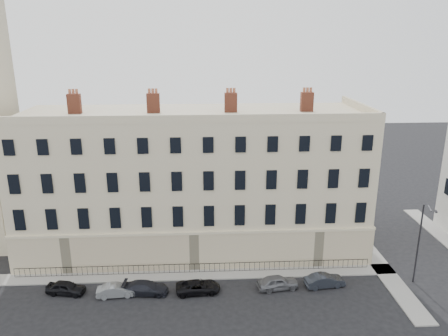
% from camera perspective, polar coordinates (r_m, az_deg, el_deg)
% --- Properties ---
extents(ground, '(160.00, 160.00, 0.00)m').
position_cam_1_polar(ground, '(40.57, 4.96, -17.15)').
color(ground, black).
rests_on(ground, ground).
extents(terrace, '(36.22, 12.22, 17.00)m').
position_cam_1_polar(terrace, '(47.67, -3.92, -1.67)').
color(terrace, beige).
rests_on(terrace, ground).
extents(pavement_terrace, '(48.00, 2.00, 0.12)m').
position_cam_1_polar(pavement_terrace, '(44.68, -9.15, -13.73)').
color(pavement_terrace, gray).
rests_on(pavement_terrace, ground).
extents(pavement_east_return, '(2.00, 24.00, 0.12)m').
position_cam_1_polar(pavement_east_return, '(50.41, 18.72, -10.70)').
color(pavement_east_return, gray).
rests_on(pavement_east_return, ground).
extents(railings, '(35.00, 0.04, 0.96)m').
position_cam_1_polar(railings, '(44.52, -3.87, -12.92)').
color(railings, black).
rests_on(railings, ground).
extents(car_a, '(3.74, 2.00, 1.21)m').
position_cam_1_polar(car_a, '(43.78, -19.94, -14.49)').
color(car_a, black).
rests_on(car_a, ground).
extents(car_b, '(3.59, 1.54, 1.15)m').
position_cam_1_polar(car_b, '(42.16, -13.88, -15.25)').
color(car_b, slate).
rests_on(car_b, ground).
extents(car_c, '(4.25, 2.01, 1.20)m').
position_cam_1_polar(car_c, '(41.94, -10.17, -15.15)').
color(car_c, black).
rests_on(car_c, ground).
extents(car_d, '(4.23, 2.21, 1.14)m').
position_cam_1_polar(car_d, '(41.59, -3.40, -15.24)').
color(car_d, black).
rests_on(car_d, ground).
extents(car_e, '(4.05, 2.12, 1.31)m').
position_cam_1_polar(car_e, '(42.30, 7.03, -14.60)').
color(car_e, slate).
rests_on(car_e, ground).
extents(car_f, '(3.90, 1.81, 1.24)m').
position_cam_1_polar(car_f, '(43.37, 13.00, -14.13)').
color(car_f, '#22262D').
rests_on(car_f, ground).
extents(streetlamp, '(0.67, 1.68, 7.99)m').
position_cam_1_polar(streetlamp, '(44.96, 24.20, -8.62)').
color(streetlamp, '#29292D').
rests_on(streetlamp, ground).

